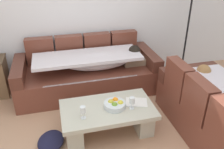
# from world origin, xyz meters

# --- Properties ---
(back_wall) EXTENTS (9.00, 0.10, 2.70)m
(back_wall) POSITION_xyz_m (0.00, 2.15, 1.35)
(back_wall) COLOR white
(back_wall) RESTS_ON ground_plane
(couch_along_wall) EXTENTS (2.32, 0.92, 0.88)m
(couch_along_wall) POSITION_xyz_m (0.14, 1.62, 0.33)
(couch_along_wall) COLOR brown
(couch_along_wall) RESTS_ON ground_plane
(couch_near_window) EXTENTS (0.92, 1.86, 0.88)m
(couch_near_window) POSITION_xyz_m (1.52, 0.05, 0.33)
(couch_near_window) COLOR brown
(couch_near_window) RESTS_ON ground_plane
(coffee_table) EXTENTS (1.20, 0.68, 0.38)m
(coffee_table) POSITION_xyz_m (0.18, 0.50, 0.24)
(coffee_table) COLOR #B9B8A6
(coffee_table) RESTS_ON ground_plane
(fruit_bowl) EXTENTS (0.28, 0.28, 0.10)m
(fruit_bowl) POSITION_xyz_m (0.27, 0.48, 0.42)
(fruit_bowl) COLOR silver
(fruit_bowl) RESTS_ON coffee_table
(wine_glass_near_left) EXTENTS (0.07, 0.07, 0.17)m
(wine_glass_near_left) POSITION_xyz_m (-0.15, 0.36, 0.50)
(wine_glass_near_left) COLOR silver
(wine_glass_near_left) RESTS_ON coffee_table
(wine_glass_near_right) EXTENTS (0.07, 0.07, 0.17)m
(wine_glass_near_right) POSITION_xyz_m (0.48, 0.40, 0.50)
(wine_glass_near_right) COLOR silver
(wine_glass_near_right) RESTS_ON coffee_table
(open_magazine) EXTENTS (0.33, 0.28, 0.01)m
(open_magazine) POSITION_xyz_m (0.58, 0.51, 0.39)
(open_magazine) COLOR white
(open_magazine) RESTS_ON coffee_table
(floor_lamp) EXTENTS (0.33, 0.31, 1.95)m
(floor_lamp) POSITION_xyz_m (1.91, 1.70, 1.12)
(floor_lamp) COLOR black
(floor_lamp) RESTS_ON ground_plane
(crumpled_garment) EXTENTS (0.42, 0.47, 0.12)m
(crumpled_garment) POSITION_xyz_m (-0.57, 0.41, 0.06)
(crumpled_garment) COLOR #191933
(crumpled_garment) RESTS_ON ground_plane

